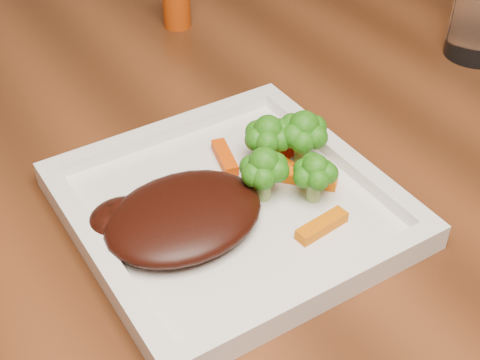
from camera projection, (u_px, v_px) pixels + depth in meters
dining_table at (211, 328)px, 0.97m from camera, size 1.60×0.90×0.75m
plate at (231, 210)px, 0.61m from camera, size 0.27×0.27×0.01m
steak at (184, 216)px, 0.57m from camera, size 0.15×0.12×0.03m
broccoli_0 at (268, 135)px, 0.62m from camera, size 0.06×0.06×0.07m
broccoli_1 at (303, 136)px, 0.63m from camera, size 0.07×0.07×0.06m
broccoli_2 at (315, 174)px, 0.59m from camera, size 0.06×0.06×0.06m
broccoli_3 at (264, 171)px, 0.59m from camera, size 0.05×0.05×0.06m
carrot_0 at (322, 226)px, 0.57m from camera, size 0.05×0.02×0.01m
carrot_3 at (299, 141)px, 0.67m from camera, size 0.05×0.03×0.01m
carrot_4 at (225, 157)px, 0.65m from camera, size 0.03×0.05×0.01m
carrot_5 at (309, 178)px, 0.62m from camera, size 0.05×0.05×0.01m
carrot_6 at (266, 177)px, 0.62m from camera, size 0.06×0.03×0.01m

